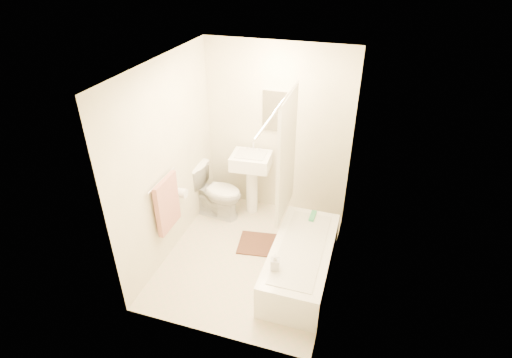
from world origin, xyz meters
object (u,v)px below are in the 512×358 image
(toilet, at_px, (216,191))
(bathtub, at_px, (301,262))
(sink, at_px, (252,181))
(bath_mat, at_px, (262,244))
(soap_bottle, at_px, (275,262))

(toilet, relative_size, bathtub, 0.50)
(toilet, bearing_deg, sink, -59.72)
(sink, distance_m, bathtub, 1.47)
(bathtub, bearing_deg, bath_mat, 146.24)
(toilet, distance_m, soap_bottle, 1.78)
(toilet, bearing_deg, soap_bottle, -130.78)
(sink, relative_size, soap_bottle, 5.23)
(sink, height_order, soap_bottle, sink)
(toilet, height_order, soap_bottle, toilet)
(toilet, height_order, sink, sink)
(toilet, xyz_separation_m, soap_bottle, (1.21, -1.30, 0.15))
(toilet, xyz_separation_m, sink, (0.46, 0.20, 0.14))
(bathtub, relative_size, bath_mat, 2.49)
(toilet, xyz_separation_m, bath_mat, (0.83, -0.48, -0.37))
(soap_bottle, bearing_deg, toilet, 132.97)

